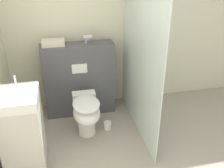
{
  "coord_description": "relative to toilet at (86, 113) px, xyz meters",
  "views": [
    {
      "loc": [
        -0.63,
        -1.65,
        2.24
      ],
      "look_at": [
        -0.01,
        1.24,
        0.73
      ],
      "focal_mm": 40.0,
      "sensor_mm": 36.0,
      "label": 1
    }
  ],
  "objects": [
    {
      "name": "toilet",
      "position": [
        0.0,
        0.0,
        0.0
      ],
      "size": [
        0.36,
        0.61,
        0.55
      ],
      "color": "white",
      "rests_on": "ground_plane"
    },
    {
      "name": "folded_towel",
      "position": [
        -0.35,
        0.64,
        0.81
      ],
      "size": [
        0.31,
        0.2,
        0.08
      ],
      "color": "beige",
      "rests_on": "partition_panel"
    },
    {
      "name": "shower_glass",
      "position": [
        0.73,
        0.07,
        0.65
      ],
      "size": [
        0.04,
        1.62,
        2.01
      ],
      "color": "silver",
      "rests_on": "ground_plane"
    },
    {
      "name": "hair_drier",
      "position": [
        0.14,
        0.65,
        0.86
      ],
      "size": [
        0.15,
        0.06,
        0.12
      ],
      "color": "#B7B7BC",
      "rests_on": "partition_panel"
    },
    {
      "name": "partition_panel",
      "position": [
        -0.02,
        0.63,
        0.21
      ],
      "size": [
        1.06,
        0.31,
        1.13
      ],
      "color": "#4C4C51",
      "rests_on": "ground_plane"
    },
    {
      "name": "spare_toilet_roll",
      "position": [
        0.3,
        0.07,
        -0.3
      ],
      "size": [
        0.11,
        0.11,
        0.11
      ],
      "color": "white",
      "rests_on": "ground_plane"
    },
    {
      "name": "wall_back",
      "position": [
        0.37,
        0.91,
        0.9
      ],
      "size": [
        8.0,
        0.06,
        2.5
      ],
      "color": "beige",
      "rests_on": "ground_plane"
    },
    {
      "name": "sink_vanity",
      "position": [
        -0.77,
        -0.41,
        0.14
      ],
      "size": [
        0.45,
        0.51,
        1.12
      ],
      "color": "beige",
      "rests_on": "ground_plane"
    }
  ]
}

